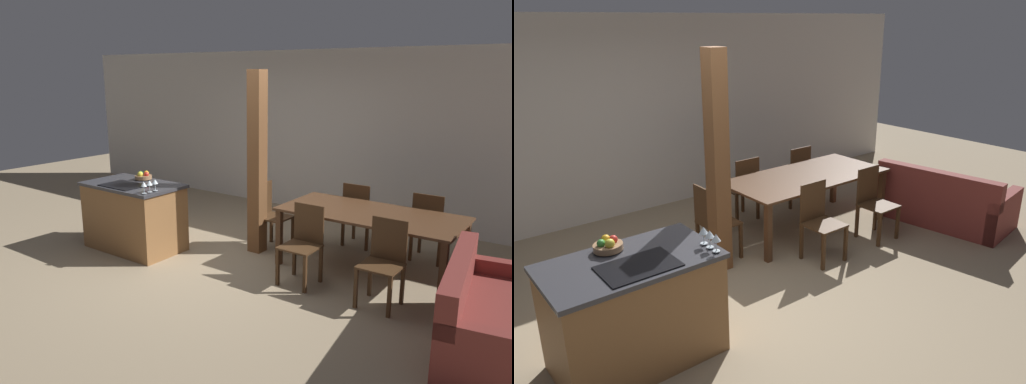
# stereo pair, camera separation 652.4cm
# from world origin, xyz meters

# --- Properties ---
(ground_plane) EXTENTS (16.00, 16.00, 0.00)m
(ground_plane) POSITION_xyz_m (0.00, 0.00, 0.00)
(ground_plane) COLOR #9E896B
(wall_back) EXTENTS (11.20, 0.08, 2.70)m
(wall_back) POSITION_xyz_m (0.00, 2.90, 1.35)
(wall_back) COLOR silver
(wall_back) RESTS_ON ground_plane
(kitchen_island) EXTENTS (1.32, 0.78, 0.91)m
(kitchen_island) POSITION_xyz_m (-1.12, -0.22, 0.45)
(kitchen_island) COLOR olive
(kitchen_island) RESTS_ON ground_plane
(fruit_bowl) EXTENTS (0.23, 0.23, 0.11)m
(fruit_bowl) POSITION_xyz_m (-1.19, 0.03, 0.95)
(fruit_bowl) COLOR #99704C
(fruit_bowl) RESTS_ON kitchen_island
(wine_glass_near) EXTENTS (0.08, 0.08, 0.15)m
(wine_glass_near) POSITION_xyz_m (-0.54, -0.53, 1.02)
(wine_glass_near) COLOR silver
(wine_glass_near) RESTS_ON kitchen_island
(wine_glass_middle) EXTENTS (0.08, 0.08, 0.15)m
(wine_glass_middle) POSITION_xyz_m (-0.54, -0.44, 1.02)
(wine_glass_middle) COLOR silver
(wine_glass_middle) RESTS_ON kitchen_island
(wine_glass_far) EXTENTS (0.08, 0.08, 0.15)m
(wine_glass_far) POSITION_xyz_m (-0.54, -0.35, 1.02)
(wine_glass_far) COLOR silver
(wine_glass_far) RESTS_ON kitchen_island
(dining_table) EXTENTS (2.11, 1.02, 0.73)m
(dining_table) POSITION_xyz_m (1.77, 0.89, 0.65)
(dining_table) COLOR #51331E
(dining_table) RESTS_ON ground_plane
(dining_chair_near_left) EXTENTS (0.40, 0.40, 0.89)m
(dining_chair_near_left) POSITION_xyz_m (1.29, 0.16, 0.47)
(dining_chair_near_left) COLOR #472D19
(dining_chair_near_left) RESTS_ON ground_plane
(dining_chair_near_right) EXTENTS (0.40, 0.40, 0.89)m
(dining_chair_near_right) POSITION_xyz_m (2.24, 0.16, 0.47)
(dining_chair_near_right) COLOR #472D19
(dining_chair_near_right) RESTS_ON ground_plane
(dining_chair_far_left) EXTENTS (0.40, 0.40, 0.89)m
(dining_chair_far_left) POSITION_xyz_m (1.29, 1.63, 0.47)
(dining_chair_far_left) COLOR #472D19
(dining_chair_far_left) RESTS_ON ground_plane
(dining_chair_far_right) EXTENTS (0.40, 0.40, 0.89)m
(dining_chair_far_right) POSITION_xyz_m (2.24, 1.63, 0.47)
(dining_chair_far_right) COLOR #472D19
(dining_chair_far_right) RESTS_ON ground_plane
(dining_chair_head_end) EXTENTS (0.40, 0.40, 0.89)m
(dining_chair_head_end) POSITION_xyz_m (0.34, 0.89, 0.47)
(dining_chair_head_end) COLOR #472D19
(dining_chair_head_end) RESTS_ON ground_plane
(couch) EXTENTS (1.10, 1.76, 0.79)m
(couch) POSITION_xyz_m (3.37, -0.14, 0.27)
(couch) COLOR maroon
(couch) RESTS_ON ground_plane
(timber_post) EXTENTS (0.19, 0.19, 2.38)m
(timber_post) POSITION_xyz_m (0.28, 0.67, 1.19)
(timber_post) COLOR brown
(timber_post) RESTS_ON ground_plane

